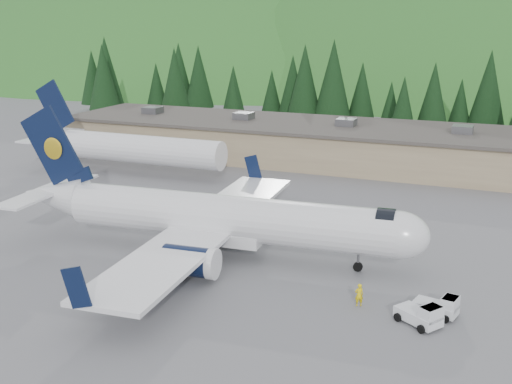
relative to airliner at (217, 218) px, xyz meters
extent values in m
plane|color=slate|center=(1.05, 0.07, -3.18)|extent=(600.00, 600.00, 0.00)
cylinder|color=white|center=(1.05, 0.07, 0.16)|extent=(27.68, 5.61, 3.69)
ellipsoid|color=white|center=(14.76, 1.04, 0.16)|extent=(5.05, 4.02, 3.69)
cylinder|color=black|center=(13.78, 0.97, 0.60)|extent=(1.58, 3.13, 3.04)
cone|color=white|center=(-15.60, -1.10, 0.55)|extent=(6.13, 4.09, 3.69)
cube|color=white|center=(0.07, 0.00, -1.39)|extent=(8.05, 3.68, 0.98)
cube|color=white|center=(-0.91, -0.06, -0.82)|extent=(7.72, 33.67, 0.34)
cube|color=#0B1634|center=(-3.55, 16.48, 0.45)|extent=(1.99, 0.29, 2.82)
cube|color=#0B1634|center=(-1.21, -16.81, 0.45)|extent=(1.99, 0.29, 2.82)
cylinder|color=#0B1634|center=(-0.33, 5.68, -1.66)|extent=(4.27, 2.54, 2.26)
cylinder|color=white|center=(1.53, 5.82, -1.66)|extent=(0.76, 2.43, 2.40)
cube|color=white|center=(-0.33, 5.68, -1.12)|extent=(2.17, 0.40, 0.88)
cylinder|color=#0B1634|center=(0.47, -5.67, -1.66)|extent=(4.27, 2.54, 2.26)
cylinder|color=white|center=(2.33, -5.54, -1.66)|extent=(0.76, 2.43, 2.40)
cube|color=white|center=(0.47, -5.67, -1.12)|extent=(2.17, 0.40, 0.88)
cube|color=#0B1634|center=(-15.40, -1.08, 5.15)|extent=(6.08, 0.72, 7.21)
ellipsoid|color=yellow|center=(-15.22, -0.87, 4.95)|extent=(1.95, 0.31, 1.94)
ellipsoid|color=yellow|center=(-15.19, -1.26, 4.95)|extent=(1.95, 0.31, 1.94)
cube|color=#0B1634|center=(-12.86, -0.90, 2.59)|extent=(2.72, 0.43, 1.95)
cube|color=white|center=(-16.09, -1.13, 1.04)|extent=(3.41, 12.42, 0.22)
cylinder|color=slate|center=(11.82, 0.83, -2.29)|extent=(0.21, 0.21, 1.77)
cylinder|color=black|center=(11.82, 0.83, -2.81)|extent=(0.76, 0.33, 0.75)
cylinder|color=slate|center=(-2.08, 2.51, -2.20)|extent=(0.25, 0.25, 1.96)
cylinder|color=black|center=(-1.68, 2.54, -2.64)|extent=(1.10, 0.42, 1.08)
cylinder|color=black|center=(-2.47, 2.48, -2.64)|extent=(1.10, 0.42, 1.08)
cylinder|color=slate|center=(-1.70, -2.78, -2.20)|extent=(0.25, 0.25, 1.96)
cylinder|color=black|center=(-1.31, -2.75, -2.64)|extent=(1.10, 0.42, 1.08)
cylinder|color=black|center=(-2.10, -2.80, -2.64)|extent=(1.10, 0.42, 1.08)
cylinder|color=white|center=(-20.95, 22.07, 0.02)|extent=(22.00, 3.60, 3.60)
cone|color=white|center=(-34.95, 22.07, 0.22)|extent=(5.00, 3.60, 3.60)
cube|color=#0B1634|center=(-33.95, 22.07, 4.82)|extent=(5.82, 0.28, 6.89)
cube|color=white|center=(-34.95, 22.07, 0.82)|extent=(2.40, 11.00, 0.20)
cube|color=silver|center=(18.41, -4.72, -2.66)|extent=(3.08, 1.98, 0.66)
cube|color=silver|center=(19.34, -4.91, -2.09)|extent=(1.20, 1.50, 0.85)
cube|color=black|center=(19.34, -4.91, -1.71)|extent=(1.09, 1.38, 0.09)
cylinder|color=black|center=(19.49, -4.17, -2.91)|extent=(0.56, 0.31, 0.53)
cylinder|color=black|center=(19.18, -5.66, -2.91)|extent=(0.56, 0.31, 0.53)
cylinder|color=black|center=(17.64, -3.78, -2.91)|extent=(0.56, 0.31, 0.53)
cylinder|color=black|center=(17.32, -5.27, -2.91)|extent=(0.56, 0.31, 0.53)
cube|color=silver|center=(17.54, -6.48, -2.63)|extent=(3.33, 2.90, 0.70)
cube|color=silver|center=(18.38, -7.03, -2.03)|extent=(1.60, 1.72, 0.90)
cube|color=black|center=(18.38, -7.03, -1.63)|extent=(1.47, 1.58, 0.10)
cylinder|color=black|center=(18.82, -6.36, -2.90)|extent=(0.59, 0.49, 0.56)
cylinder|color=black|center=(17.94, -7.69, -2.90)|extent=(0.59, 0.49, 0.56)
cylinder|color=black|center=(17.15, -5.26, -2.90)|extent=(0.59, 0.49, 0.56)
cylinder|color=black|center=(16.27, -6.59, -2.90)|extent=(0.59, 0.49, 0.56)
cube|color=#8D785B|center=(-3.95, 38.07, -0.78)|extent=(70.00, 16.00, 4.80)
cube|color=#47423D|center=(-3.95, 38.07, 1.77)|extent=(71.00, 17.00, 0.40)
cube|color=slate|center=(-28.95, 38.07, 2.42)|extent=(2.50, 2.50, 1.00)
cube|color=slate|center=(-13.95, 38.07, 2.42)|extent=(2.50, 2.50, 1.00)
cube|color=slate|center=(1.05, 38.07, 2.42)|extent=(2.50, 2.50, 1.00)
cube|color=slate|center=(16.05, 38.07, 2.42)|extent=(2.50, 2.50, 1.00)
imported|color=yellow|center=(13.35, -5.27, -2.36)|extent=(0.71, 0.64, 1.64)
cone|color=black|center=(-59.32, 64.97, 4.09)|extent=(5.33, 5.33, 10.90)
cone|color=black|center=(-55.19, 63.84, 5.70)|extent=(6.51, 6.51, 13.31)
cone|color=black|center=(-51.23, 57.31, 5.04)|extent=(6.02, 6.02, 12.32)
cone|color=black|center=(-45.80, 67.51, 2.73)|extent=(4.34, 4.34, 8.87)
cone|color=black|center=(-40.82, 68.01, 5.06)|extent=(6.04, 6.04, 12.36)
cone|color=black|center=(-36.30, 67.70, 4.79)|extent=(5.84, 5.84, 11.94)
cone|color=black|center=(-33.97, 54.11, 4.92)|extent=(5.94, 5.94, 12.15)
cone|color=black|center=(-28.17, 66.17, 2.79)|extent=(4.38, 4.38, 8.95)
cone|color=black|center=(-23.51, 55.66, 2.31)|extent=(4.03, 4.03, 8.24)
cone|color=black|center=(-20.31, 65.98, 2.47)|extent=(4.14, 4.14, 8.47)
cone|color=black|center=(-16.33, 66.25, 4.04)|extent=(5.30, 5.30, 10.83)
cone|color=black|center=(-12.33, 60.94, 5.28)|extent=(6.21, 6.21, 12.69)
cone|color=black|center=(-7.30, 61.08, 5.79)|extent=(6.57, 6.57, 13.45)
cone|color=black|center=(-2.82, 63.42, 3.61)|extent=(4.98, 4.98, 10.19)
cone|color=black|center=(2.26, 63.19, 1.89)|extent=(3.72, 3.72, 7.60)
cone|color=black|center=(5.14, 58.44, 2.65)|extent=(4.27, 4.27, 8.74)
cone|color=black|center=(9.45, 61.04, 3.88)|extent=(5.18, 5.18, 10.59)
cone|color=black|center=(13.44, 63.87, 2.33)|extent=(4.04, 4.04, 8.27)
cone|color=black|center=(17.57, 63.90, 5.00)|extent=(6.00, 6.00, 12.26)
ellipsoid|color=#22501D|center=(-88.95, 170.07, -78.18)|extent=(336.00, 240.00, 240.00)
camera|label=1|loc=(22.17, -45.54, 16.11)|focal=45.00mm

